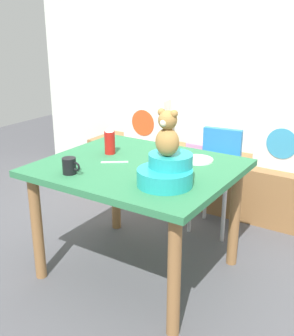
% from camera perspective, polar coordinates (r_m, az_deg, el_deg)
% --- Properties ---
extents(ground_plane, '(8.00, 8.00, 0.00)m').
position_cam_1_polar(ground_plane, '(2.90, -1.10, -13.55)').
color(ground_plane, '#4C4C51').
extents(back_wall, '(4.40, 0.10, 2.60)m').
position_cam_1_polar(back_wall, '(3.80, 12.07, 14.85)').
color(back_wall, silver).
rests_on(back_wall, ground_plane).
extents(window_bench, '(2.60, 0.44, 0.46)m').
position_cam_1_polar(window_bench, '(3.78, 9.45, -1.69)').
color(window_bench, olive).
rests_on(window_bench, ground_plane).
extents(pillow_floral_left, '(0.44, 0.15, 0.44)m').
position_cam_1_polar(pillow_floral_left, '(3.96, 0.01, 6.34)').
color(pillow_floral_left, white).
rests_on(pillow_floral_left, window_bench).
extents(pillow_floral_right, '(0.44, 0.15, 0.44)m').
position_cam_1_polar(pillow_floral_right, '(3.46, 18.14, 3.43)').
color(pillow_floral_right, white).
rests_on(pillow_floral_right, window_bench).
extents(book_stack, '(0.20, 0.14, 0.09)m').
position_cam_1_polar(book_stack, '(3.77, 7.10, 2.74)').
color(book_stack, '#AC7FB1').
rests_on(book_stack, window_bench).
extents(dining_table, '(1.16, 1.00, 0.74)m').
position_cam_1_polar(dining_table, '(2.61, -1.19, -1.75)').
color(dining_table, '#2D7247').
rests_on(dining_table, ground_plane).
extents(highchair, '(0.36, 0.48, 0.79)m').
position_cam_1_polar(highchair, '(3.24, 9.40, 0.17)').
color(highchair, '#2672B2').
rests_on(highchair, ground_plane).
extents(infant_seat_teal, '(0.30, 0.33, 0.16)m').
position_cam_1_polar(infant_seat_teal, '(2.25, 2.69, -0.48)').
color(infant_seat_teal, teal).
rests_on(infant_seat_teal, dining_table).
extents(teddy_bear, '(0.13, 0.12, 0.25)m').
position_cam_1_polar(teddy_bear, '(2.19, 2.77, 4.60)').
color(teddy_bear, '#A5793E').
rests_on(teddy_bear, infant_seat_teal).
extents(ketchup_bottle, '(0.07, 0.07, 0.18)m').
position_cam_1_polar(ketchup_bottle, '(2.78, -5.07, 3.68)').
color(ketchup_bottle, red).
rests_on(ketchup_bottle, dining_table).
extents(coffee_mug, '(0.12, 0.08, 0.09)m').
position_cam_1_polar(coffee_mug, '(2.45, -10.44, 0.29)').
color(coffee_mug, black).
rests_on(coffee_mug, dining_table).
extents(dinner_plate_near, '(0.20, 0.20, 0.01)m').
position_cam_1_polar(dinner_plate_near, '(2.66, 6.83, 1.11)').
color(dinner_plate_near, white).
rests_on(dinner_plate_near, dining_table).
extents(cell_phone, '(0.15, 0.08, 0.01)m').
position_cam_1_polar(cell_phone, '(2.83, 3.02, 2.30)').
color(cell_phone, black).
rests_on(cell_phone, dining_table).
extents(table_fork, '(0.15, 0.11, 0.01)m').
position_cam_1_polar(table_fork, '(2.62, -4.42, 0.80)').
color(table_fork, silver).
rests_on(table_fork, dining_table).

